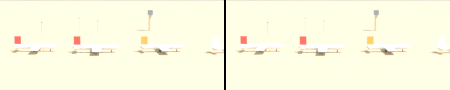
% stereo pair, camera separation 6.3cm
% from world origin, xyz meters
% --- Properties ---
extents(ground, '(4000.00, 4000.00, 0.00)m').
position_xyz_m(ground, '(0.00, 0.00, 0.00)').
color(ground, tan).
extents(parked_jet_red_1, '(35.06, 29.60, 11.57)m').
position_xyz_m(parked_jet_red_1, '(-71.92, 25.92, 3.79)').
color(parked_jet_red_1, white).
rests_on(parked_jet_red_1, ground).
extents(parked_jet_red_2, '(36.56, 30.86, 12.07)m').
position_xyz_m(parked_jet_red_2, '(-26.96, 23.77, 3.96)').
color(parked_jet_red_2, silver).
rests_on(parked_jet_red_2, ground).
extents(parked_jet_orange_3, '(35.53, 30.10, 11.73)m').
position_xyz_m(parked_jet_orange_3, '(21.51, 29.24, 3.85)').
color(parked_jet_orange_3, silver).
rests_on(parked_jet_orange_3, ground).
extents(control_tower, '(5.20, 5.20, 21.26)m').
position_xyz_m(control_tower, '(16.51, 154.22, 12.83)').
color(control_tower, '#C6B793').
rests_on(control_tower, ground).
extents(light_pole_west, '(1.80, 0.50, 12.65)m').
position_xyz_m(light_pole_west, '(-34.91, 132.64, 7.48)').
color(light_pole_west, '#59595E').
rests_on(light_pole_west, ground).
extents(light_pole_mid, '(1.80, 0.50, 12.76)m').
position_xyz_m(light_pole_mid, '(-56.60, 159.01, 7.54)').
color(light_pole_mid, '#59595E').
rests_on(light_pole_mid, ground).
extents(light_pole_east, '(1.80, 0.50, 13.70)m').
position_xyz_m(light_pole_east, '(-83.67, 103.53, 8.03)').
color(light_pole_east, '#59595E').
rests_on(light_pole_east, ground).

